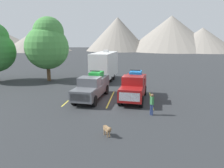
{
  "coord_description": "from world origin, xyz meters",
  "views": [
    {
      "loc": [
        2.4,
        -17.71,
        5.43
      ],
      "look_at": [
        0.0,
        1.6,
        1.2
      ],
      "focal_mm": 33.17,
      "sensor_mm": 36.0,
      "label": 1
    }
  ],
  "objects": [
    {
      "name": "mountain_ridge",
      "position": [
        3.49,
        80.72,
        6.71
      ],
      "size": [
        156.52,
        44.83,
        16.04
      ],
      "color": "gray",
      "rests_on": "ground"
    },
    {
      "name": "camper_trailer_a",
      "position": [
        -1.95,
        9.12,
        2.11
      ],
      "size": [
        2.88,
        7.9,
        4.01
      ],
      "color": "white",
      "rests_on": "ground"
    },
    {
      "name": "tree_a",
      "position": [
        -9.25,
        8.26,
        4.84
      ],
      "size": [
        5.59,
        5.59,
        8.26
      ],
      "color": "brown",
      "rests_on": "ground"
    },
    {
      "name": "ground_plane",
      "position": [
        0.0,
        0.0,
        0.0
      ],
      "size": [
        240.0,
        240.0,
        0.0
      ],
      "primitive_type": "plane",
      "color": "#2D3033"
    },
    {
      "name": "lot_stripe_b",
      "position": [
        0.0,
        0.6,
        0.0
      ],
      "size": [
        0.12,
        5.5,
        0.01
      ],
      "primitive_type": "cube",
      "color": "gold",
      "rests_on": "ground"
    },
    {
      "name": "dog",
      "position": [
        0.81,
        -6.94,
        0.43
      ],
      "size": [
        0.55,
        0.69,
        0.64
      ],
      "color": "olive",
      "rests_on": "ground"
    },
    {
      "name": "lot_stripe_c",
      "position": [
        3.72,
        0.6,
        0.0
      ],
      "size": [
        0.12,
        5.5,
        0.01
      ],
      "primitive_type": "cube",
      "color": "gold",
      "rests_on": "ground"
    },
    {
      "name": "lot_stripe_a",
      "position": [
        -3.72,
        0.6,
        0.0
      ],
      "size": [
        0.12,
        5.5,
        0.01
      ],
      "primitive_type": "cube",
      "color": "gold",
      "rests_on": "ground"
    },
    {
      "name": "pickup_truck_b",
      "position": [
        2.12,
        0.76,
        1.23
      ],
      "size": [
        2.51,
        5.63,
        2.62
      ],
      "color": "maroon",
      "rests_on": "ground"
    },
    {
      "name": "person_a",
      "position": [
        3.5,
        -3.17,
        0.93
      ],
      "size": [
        0.3,
        0.3,
        1.61
      ],
      "color": "navy",
      "rests_on": "ground"
    },
    {
      "name": "pickup_truck_a",
      "position": [
        -1.71,
        0.56,
        1.17
      ],
      "size": [
        2.53,
        5.99,
        2.5
      ],
      "color": "#595B60",
      "rests_on": "ground"
    }
  ]
}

